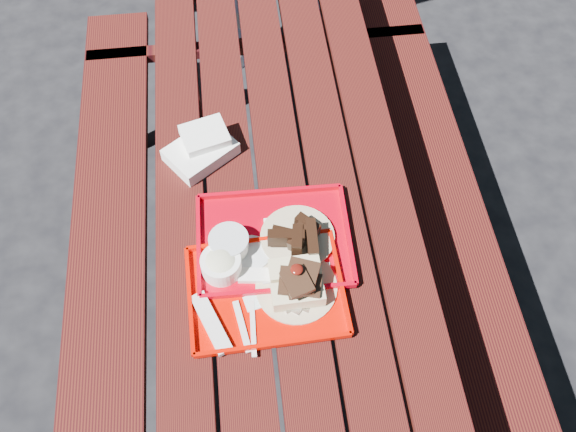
# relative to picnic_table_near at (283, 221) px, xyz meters

# --- Properties ---
(ground) EXTENTS (60.00, 60.00, 0.00)m
(ground) POSITION_rel_picnic_table_near_xyz_m (0.00, 0.00, -0.56)
(ground) COLOR black
(ground) RESTS_ON ground
(picnic_table_near) EXTENTS (1.41, 2.40, 0.75)m
(picnic_table_near) POSITION_rel_picnic_table_near_xyz_m (0.00, 0.00, 0.00)
(picnic_table_near) COLOR #44150D
(picnic_table_near) RESTS_ON ground
(near_tray) EXTENTS (0.41, 0.35, 0.13)m
(near_tray) POSITION_rel_picnic_table_near_xyz_m (-0.08, -0.32, 0.22)
(near_tray) COLOR red
(near_tray) RESTS_ON picnic_table_near
(far_tray) EXTENTS (0.43, 0.34, 0.07)m
(far_tray) POSITION_rel_picnic_table_near_xyz_m (-0.05, -0.19, 0.21)
(far_tray) COLOR #B50011
(far_tray) RESTS_ON picnic_table_near
(white_cloth) EXTENTS (0.24, 0.23, 0.08)m
(white_cloth) POSITION_rel_picnic_table_near_xyz_m (-0.22, 0.15, 0.22)
(white_cloth) COLOR white
(white_cloth) RESTS_ON picnic_table_near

